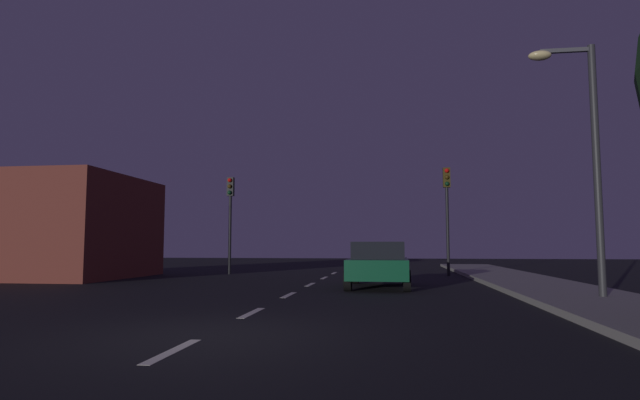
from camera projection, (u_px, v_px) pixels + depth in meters
name	position (u px, v px, depth m)	size (l,w,h in m)	color
ground_plane	(293.00, 293.00, 14.72)	(80.00, 80.00, 0.00)	black
sidewalk_curb_right	(569.00, 294.00, 13.70)	(3.00, 40.00, 0.15)	gray
lane_stripe_nearest	(173.00, 351.00, 6.63)	(0.16, 1.60, 0.01)	silver
lane_stripe_second	(252.00, 313.00, 10.38)	(0.16, 1.60, 0.01)	silver
lane_stripe_third	(289.00, 295.00, 14.13)	(0.16, 1.60, 0.01)	silver
lane_stripe_fourth	(310.00, 285.00, 17.88)	(0.16, 1.60, 0.01)	silver
lane_stripe_fifth	(324.00, 278.00, 21.63)	(0.16, 1.60, 0.01)	silver
lane_stripe_sixth	(334.00, 273.00, 25.38)	(0.16, 1.60, 0.01)	silver
traffic_signal_left	(230.00, 206.00, 24.71)	(0.32, 0.38, 4.64)	black
traffic_signal_right	(447.00, 200.00, 23.34)	(0.32, 0.38, 4.90)	black
car_stopped_ahead	(379.00, 264.00, 16.71)	(2.01, 4.03, 1.48)	#0F4C2D
street_lamp_right	(585.00, 144.00, 12.57)	(1.59, 0.36, 6.32)	#2D2D30
storefront_left	(68.00, 227.00, 21.87)	(5.67, 6.47, 4.27)	maroon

